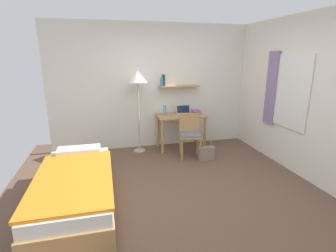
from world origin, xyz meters
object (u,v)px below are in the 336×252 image
at_px(desk, 181,122).
at_px(laptop, 184,112).
at_px(desk_chair, 190,133).
at_px(bed, 76,189).
at_px(water_bottle, 165,110).
at_px(standing_lamp, 138,82).
at_px(handbag, 206,153).
at_px(book_stack, 196,112).

relative_size(desk, laptop, 3.20).
distance_m(desk, desk_chair, 0.51).
distance_m(desk, laptop, 0.22).
relative_size(bed, laptop, 6.39).
xyz_separation_m(desk_chair, water_bottle, (-0.38, 0.53, 0.36)).
xyz_separation_m(desk, standing_lamp, (-0.90, 0.01, 0.87)).
bearing_deg(laptop, desk, -135.14).
xyz_separation_m(desk, handbag, (0.29, -0.75, -0.45)).
relative_size(desk, desk_chair, 1.19).
height_order(water_bottle, book_stack, water_bottle).
bearing_deg(desk_chair, handbag, -44.61).
xyz_separation_m(standing_lamp, handbag, (1.19, -0.76, -1.31)).
bearing_deg(water_bottle, bed, -132.03).
xyz_separation_m(desk_chair, handbag, (0.26, -0.25, -0.34)).
bearing_deg(desk_chair, laptop, 85.83).
relative_size(desk_chair, book_stack, 3.41).
relative_size(desk, handbag, 2.46).
distance_m(water_bottle, handbag, 1.23).
bearing_deg(desk_chair, standing_lamp, 151.68).
height_order(bed, laptop, laptop).
distance_m(bed, standing_lamp, 2.43).
height_order(standing_lamp, book_stack, standing_lamp).
xyz_separation_m(desk_chair, book_stack, (0.31, 0.54, 0.29)).
distance_m(laptop, handbag, 1.07).
bearing_deg(desk_chair, bed, -147.41).
distance_m(laptop, book_stack, 0.27).
distance_m(bed, desk, 2.71).
height_order(desk_chair, laptop, laptop).
relative_size(bed, book_stack, 8.07).
bearing_deg(laptop, bed, -137.93).
relative_size(bed, standing_lamp, 1.22).
relative_size(water_bottle, book_stack, 0.88).
height_order(desk, water_bottle, water_bottle).
bearing_deg(handbag, desk, 111.19).
xyz_separation_m(desk, water_bottle, (-0.35, 0.03, 0.25)).
distance_m(desk_chair, laptop, 0.65).
relative_size(bed, desk, 2.00).
relative_size(desk, standing_lamp, 0.61).
bearing_deg(bed, standing_lamp, 58.71).
bearing_deg(book_stack, standing_lamp, -178.20).
height_order(bed, water_bottle, water_bottle).
bearing_deg(water_bottle, standing_lamp, -177.30).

